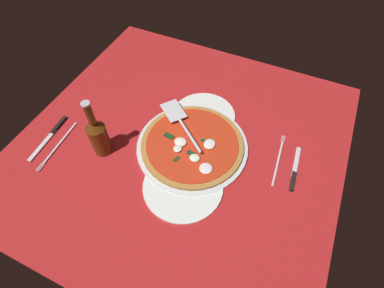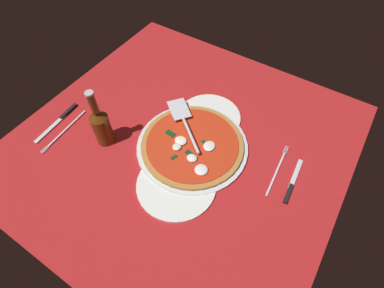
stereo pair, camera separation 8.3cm
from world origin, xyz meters
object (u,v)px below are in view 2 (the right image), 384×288
dinner_plate_right (176,185)px  pizza_server (184,121)px  pizza (192,145)px  place_setting_far (284,178)px  beer_bottle (101,125)px  dinner_plate_left (209,117)px  place_setting_near (62,125)px

dinner_plate_right → pizza_server: pizza_server is taller
dinner_plate_right → pizza: size_ratio=0.72×
place_setting_far → pizza: bearing=96.1°
beer_bottle → dinner_plate_right: bearing=87.2°
pizza_server → dinner_plate_right: bearing=155.8°
dinner_plate_right → place_setting_far: (-20.22, 27.15, -0.15)cm
dinner_plate_left → dinner_plate_right: 29.83cm
beer_bottle → dinner_plate_left: bearing=138.6°
place_setting_near → dinner_plate_right: bearing=88.9°
pizza → beer_bottle: bearing=-63.9°
dinner_plate_right → pizza: bearing=-166.1°
dinner_plate_right → beer_bottle: (-1.50, -30.12, 7.56)cm
dinner_plate_right → pizza: pizza is taller
place_setting_far → pizza_server: bearing=85.0°
place_setting_near → place_setting_far: same height
pizza_server → pizza: bearing=177.8°
dinner_plate_left → place_setting_far: (9.07, 32.81, -0.15)cm
place_setting_near → beer_bottle: bearing=98.1°
pizza → place_setting_near: size_ratio=1.54×
dinner_plate_left → place_setting_near: (31.46, -42.17, -0.13)cm
pizza → place_setting_far: pizza is taller
pizza → beer_bottle: beer_bottle is taller
pizza_server → place_setting_far: bearing=-142.2°
pizza → dinner_plate_left: bearing=-172.0°
dinner_plate_left → place_setting_near: place_setting_near is taller
place_setting_far → place_setting_near: bearing=102.1°
place_setting_near → beer_bottle: 19.65cm
dinner_plate_left → pizza_server: (8.75, -5.02, 3.52)cm
beer_bottle → place_setting_far: bearing=108.1°
place_setting_near → place_setting_far: bearing=103.0°
place_setting_far → beer_bottle: 60.75cm
dinner_plate_left → dinner_plate_right: (29.29, 5.66, 0.00)cm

